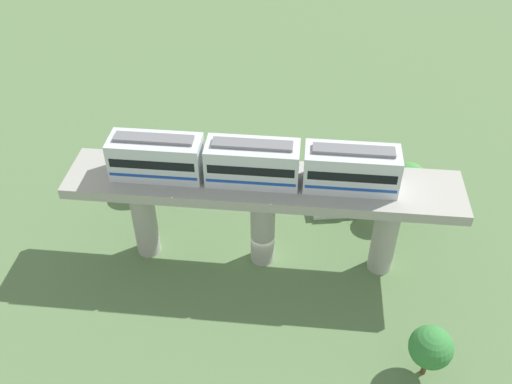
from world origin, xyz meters
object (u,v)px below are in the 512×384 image
object	(u,v)px
parked_car_black	(361,170)
train	(252,163)
parked_car_yellow	(286,183)
parked_car_white	(337,206)
tree_near_viaduct	(408,181)
tree_far_corner	(160,154)
tree_mid_lot	(431,347)

from	to	relation	value
parked_car_black	train	bearing A→B (deg)	-40.64
parked_car_yellow	parked_car_white	bearing A→B (deg)	73.21
parked_car_yellow	tree_near_viaduct	distance (m)	11.07
parked_car_yellow	tree_far_corner	bearing A→B (deg)	-72.30
tree_near_viaduct	tree_mid_lot	distance (m)	16.01
tree_near_viaduct	parked_car_white	bearing A→B (deg)	-86.87
parked_car_yellow	tree_near_viaduct	world-z (taller)	tree_near_viaduct
parked_car_yellow	tree_near_viaduct	xyz separation A→B (m)	(2.46, 10.37, 2.99)
tree_near_viaduct	tree_mid_lot	world-z (taller)	tree_near_viaduct
parked_car_black	tree_far_corner	size ratio (longest dim) A/B	0.77
parked_car_white	tree_far_corner	size ratio (longest dim) A/B	0.80
tree_mid_lot	train	bearing A→B (deg)	-127.05
parked_car_yellow	tree_mid_lot	xyz separation A→B (m)	(18.44, 10.33, 2.07)
tree_near_viaduct	tree_far_corner	world-z (taller)	tree_far_corner
tree_mid_lot	tree_far_corner	bearing A→B (deg)	-129.09
parked_car_yellow	tree_mid_lot	distance (m)	21.24
tree_near_viaduct	tree_mid_lot	size ratio (longest dim) A/B	1.26
parked_car_yellow	tree_far_corner	size ratio (longest dim) A/B	0.81
train	parked_car_black	distance (m)	17.30
tree_far_corner	tree_mid_lot	bearing A→B (deg)	50.91
train	tree_near_viaduct	xyz separation A→B (m)	(-6.56, 12.52, -5.90)
train	parked_car_white	world-z (taller)	train
parked_car_white	tree_near_viaduct	distance (m)	6.47
parked_car_white	parked_car_yellow	world-z (taller)	same
parked_car_black	tree_mid_lot	distance (m)	21.50
parked_car_white	tree_near_viaduct	bearing A→B (deg)	82.86
tree_far_corner	parked_car_white	bearing A→B (deg)	82.79
parked_car_white	tree_near_viaduct	xyz separation A→B (m)	(-0.31, 5.73, 2.99)
parked_car_black	tree_far_corner	bearing A→B (deg)	-82.22
tree_mid_lot	parked_car_yellow	bearing A→B (deg)	-150.74
parked_car_white	tree_mid_lot	size ratio (longest dim) A/B	1.04
tree_mid_lot	parked_car_black	bearing A→B (deg)	-170.95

